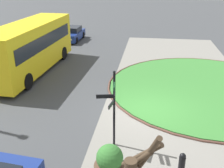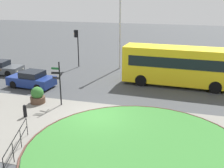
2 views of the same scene
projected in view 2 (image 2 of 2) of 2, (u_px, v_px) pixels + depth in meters
name	position (u px, v px, depth m)	size (l,w,h in m)	color
ground	(97.00, 117.00, 17.80)	(120.00, 120.00, 0.00)	#3D3F42
sidewalk_paving	(87.00, 130.00, 16.09)	(32.00, 8.28, 0.02)	gray
grass_island	(138.00, 151.00, 13.89)	(11.43, 11.43, 0.10)	#387A33
grass_kerb_ring	(138.00, 151.00, 13.89)	(11.74, 11.74, 0.11)	brown
signpost_directional	(59.00, 80.00, 19.28)	(0.66, 0.78, 3.18)	black
bollard_foreground	(25.00, 111.00, 17.70)	(0.23, 0.23, 0.85)	black
railing_grass_edge	(17.00, 142.00, 13.44)	(1.25, 3.76, 1.08)	black
bus_yellow	(179.00, 66.00, 23.48)	(9.54, 2.83, 3.33)	yellow
car_near_lane	(32.00, 80.00, 23.46)	(4.07, 2.24, 1.40)	navy
car_far_lane	(0.00, 68.00, 27.34)	(4.45, 2.03, 1.34)	#474C51
traffic_light_near	(77.00, 40.00, 29.33)	(0.49, 0.27, 3.99)	black
lamppost_tall	(120.00, 20.00, 28.03)	(0.32, 0.32, 9.48)	#B7B7BC
planter_near_signpost	(38.00, 96.00, 19.99)	(1.07, 1.07, 1.23)	brown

